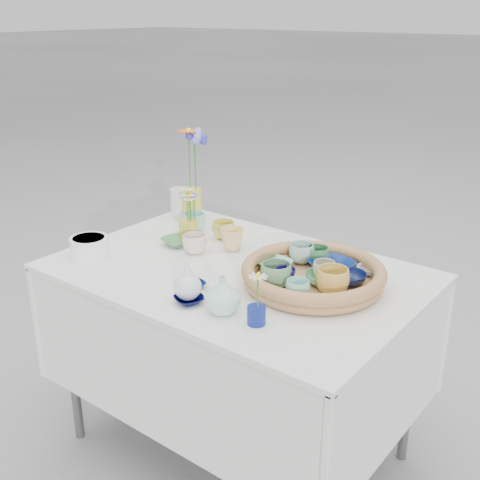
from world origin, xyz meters
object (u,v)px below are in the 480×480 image
Objects in this scene: display_table at (237,446)px; wicker_tray at (313,275)px; bud_vase_seafoam at (222,295)px; tall_vase_yellow at (193,205)px.

wicker_tray is (0.28, 0.05, 0.80)m from display_table.
bud_vase_seafoam reaches higher than display_table.
wicker_tray is 3.32× the size of tall_vase_yellow.
wicker_tray is at bearing 10.12° from display_table.
bud_vase_seafoam is at bearing -42.02° from tall_vase_yellow.
display_table is 8.82× the size of tall_vase_yellow.
wicker_tray is 4.08× the size of bud_vase_seafoam.
tall_vase_yellow is at bearing 161.87° from wicker_tray.
tall_vase_yellow is (-0.75, 0.25, 0.03)m from wicker_tray.
tall_vase_yellow is at bearing 137.98° from bud_vase_seafoam.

